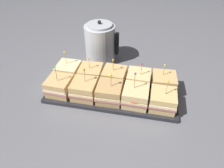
{
  "coord_description": "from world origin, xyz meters",
  "views": [
    {
      "loc": [
        0.14,
        -0.72,
        0.67
      ],
      "look_at": [
        0.0,
        0.0,
        0.06
      ],
      "focal_mm": 32.0,
      "sensor_mm": 36.0,
      "label": 1
    }
  ],
  "objects_px": {
    "sandwich_front_far_right": "(163,100)",
    "sandwich_back_far_left": "(69,71)",
    "sandwich_front_far_left": "(60,86)",
    "sandwich_back_far_right": "(164,83)",
    "sandwich_back_right": "(139,80)",
    "sandwich_front_right": "(136,96)",
    "sandwich_front_center": "(109,93)",
    "sandwich_back_center": "(115,77)",
    "kettle_steel": "(100,43)",
    "serving_platter": "(112,92)",
    "sandwich_back_left": "(91,74)",
    "sandwich_front_left": "(84,89)"
  },
  "relations": [
    {
      "from": "sandwich_front_left",
      "to": "sandwich_back_far_right",
      "type": "distance_m",
      "value": 0.38
    },
    {
      "from": "sandwich_front_far_left",
      "to": "sandwich_back_far_right",
      "type": "relative_size",
      "value": 1.1
    },
    {
      "from": "sandwich_back_right",
      "to": "kettle_steel",
      "type": "relative_size",
      "value": 0.58
    },
    {
      "from": "sandwich_back_far_left",
      "to": "sandwich_front_right",
      "type": "bearing_deg",
      "value": -18.51
    },
    {
      "from": "sandwich_front_right",
      "to": "sandwich_back_center",
      "type": "xyz_separation_m",
      "value": [
        -0.12,
        0.12,
        -0.0
      ]
    },
    {
      "from": "sandwich_front_right",
      "to": "sandwich_back_left",
      "type": "relative_size",
      "value": 1.16
    },
    {
      "from": "sandwich_front_right",
      "to": "sandwich_back_center",
      "type": "bearing_deg",
      "value": 134.25
    },
    {
      "from": "serving_platter",
      "to": "sandwich_back_far_right",
      "type": "distance_m",
      "value": 0.25
    },
    {
      "from": "sandwich_front_center",
      "to": "sandwich_back_far_left",
      "type": "bearing_deg",
      "value": 153.46
    },
    {
      "from": "sandwich_back_right",
      "to": "sandwich_front_far_right",
      "type": "bearing_deg",
      "value": -45.09
    },
    {
      "from": "sandwich_front_far_left",
      "to": "sandwich_back_center",
      "type": "height_order",
      "value": "sandwich_front_far_left"
    },
    {
      "from": "sandwich_back_left",
      "to": "sandwich_front_right",
      "type": "bearing_deg",
      "value": -26.19
    },
    {
      "from": "sandwich_front_far_right",
      "to": "kettle_steel",
      "type": "height_order",
      "value": "kettle_steel"
    },
    {
      "from": "sandwich_front_right",
      "to": "sandwich_back_far_left",
      "type": "relative_size",
      "value": 1.08
    },
    {
      "from": "sandwich_front_right",
      "to": "serving_platter",
      "type": "bearing_deg",
      "value": 153.04
    },
    {
      "from": "sandwich_front_far_left",
      "to": "sandwich_back_far_right",
      "type": "distance_m",
      "value": 0.5
    },
    {
      "from": "serving_platter",
      "to": "sandwich_back_center",
      "type": "height_order",
      "value": "sandwich_back_center"
    },
    {
      "from": "sandwich_front_far_left",
      "to": "sandwich_back_right",
      "type": "xyz_separation_m",
      "value": [
        0.36,
        0.12,
        0.0
      ]
    },
    {
      "from": "sandwich_back_far_left",
      "to": "sandwich_back_right",
      "type": "bearing_deg",
      "value": -0.2
    },
    {
      "from": "sandwich_front_far_right",
      "to": "sandwich_back_far_right",
      "type": "distance_m",
      "value": 0.12
    },
    {
      "from": "sandwich_back_left",
      "to": "kettle_steel",
      "type": "height_order",
      "value": "kettle_steel"
    },
    {
      "from": "sandwich_back_far_right",
      "to": "sandwich_back_center",
      "type": "bearing_deg",
      "value": -179.6
    },
    {
      "from": "sandwich_front_far_right",
      "to": "sandwich_back_left",
      "type": "xyz_separation_m",
      "value": [
        -0.36,
        0.12,
        0.0
      ]
    },
    {
      "from": "sandwich_back_right",
      "to": "sandwich_back_far_right",
      "type": "xyz_separation_m",
      "value": [
        0.12,
        0.0,
        -0.0
      ]
    },
    {
      "from": "serving_platter",
      "to": "kettle_steel",
      "type": "relative_size",
      "value": 2.51
    },
    {
      "from": "sandwich_front_center",
      "to": "sandwich_front_right",
      "type": "xyz_separation_m",
      "value": [
        0.12,
        -0.0,
        0.0
      ]
    },
    {
      "from": "sandwich_front_center",
      "to": "sandwich_back_right",
      "type": "xyz_separation_m",
      "value": [
        0.12,
        0.12,
        -0.0
      ]
    },
    {
      "from": "serving_platter",
      "to": "sandwich_front_center",
      "type": "height_order",
      "value": "sandwich_front_center"
    },
    {
      "from": "sandwich_back_far_right",
      "to": "sandwich_back_far_left",
      "type": "bearing_deg",
      "value": -179.83
    },
    {
      "from": "sandwich_back_far_right",
      "to": "serving_platter",
      "type": "bearing_deg",
      "value": -165.8
    },
    {
      "from": "sandwich_front_far_right",
      "to": "sandwich_back_far_left",
      "type": "distance_m",
      "value": 0.49
    },
    {
      "from": "sandwich_back_center",
      "to": "sandwich_back_left",
      "type": "bearing_deg",
      "value": -178.97
    },
    {
      "from": "serving_platter",
      "to": "sandwich_back_far_left",
      "type": "distance_m",
      "value": 0.25
    },
    {
      "from": "sandwich_front_left",
      "to": "sandwich_front_far_right",
      "type": "bearing_deg",
      "value": 0.1
    },
    {
      "from": "sandwich_front_far_left",
      "to": "sandwich_back_center",
      "type": "bearing_deg",
      "value": 25.82
    },
    {
      "from": "sandwich_back_far_left",
      "to": "sandwich_back_far_right",
      "type": "relative_size",
      "value": 1.07
    },
    {
      "from": "serving_platter",
      "to": "sandwich_back_left",
      "type": "height_order",
      "value": "sandwich_back_left"
    },
    {
      "from": "sandwich_front_right",
      "to": "sandwich_back_far_left",
      "type": "distance_m",
      "value": 0.38
    },
    {
      "from": "sandwich_front_right",
      "to": "sandwich_back_right",
      "type": "relative_size",
      "value": 1.14
    },
    {
      "from": "sandwich_back_center",
      "to": "kettle_steel",
      "type": "distance_m",
      "value": 0.27
    },
    {
      "from": "kettle_steel",
      "to": "sandwich_front_right",
      "type": "bearing_deg",
      "value": -54.94
    },
    {
      "from": "serving_platter",
      "to": "sandwich_front_far_left",
      "type": "xyz_separation_m",
      "value": [
        -0.24,
        -0.06,
        0.05
      ]
    },
    {
      "from": "serving_platter",
      "to": "sandwich_back_left",
      "type": "bearing_deg",
      "value": 154.58
    },
    {
      "from": "sandwich_back_left",
      "to": "sandwich_back_right",
      "type": "relative_size",
      "value": 0.99
    },
    {
      "from": "sandwich_front_far_right",
      "to": "sandwich_front_left",
      "type": "bearing_deg",
      "value": -179.9
    },
    {
      "from": "sandwich_back_far_left",
      "to": "kettle_steel",
      "type": "relative_size",
      "value": 0.62
    },
    {
      "from": "sandwich_back_far_left",
      "to": "sandwich_front_far_left",
      "type": "bearing_deg",
      "value": -90.88
    },
    {
      "from": "sandwich_front_far_left",
      "to": "sandwich_back_far_right",
      "type": "bearing_deg",
      "value": 13.92
    },
    {
      "from": "sandwich_front_far_right",
      "to": "sandwich_back_far_right",
      "type": "xyz_separation_m",
      "value": [
        0.0,
        0.12,
        0.0
      ]
    },
    {
      "from": "sandwich_back_far_left",
      "to": "sandwich_back_center",
      "type": "distance_m",
      "value": 0.24
    }
  ]
}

